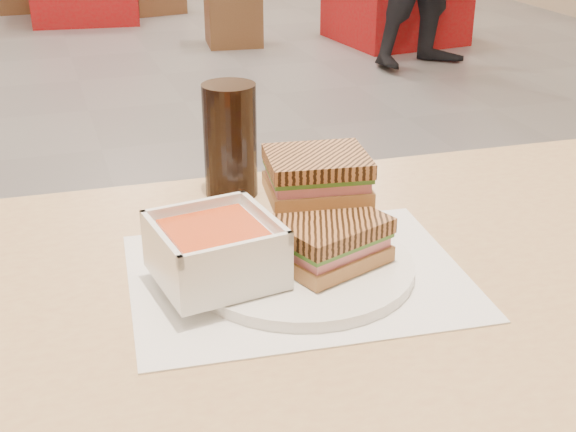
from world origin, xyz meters
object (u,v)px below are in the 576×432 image
object	(u,v)px
plate	(301,267)
soup_bowl	(216,252)
cola_glass	(230,140)
bg_chair_1r	(416,9)
main_table	(372,357)
panini_lower	(328,239)
bg_chair_1l	(233,15)

from	to	relation	value
plate	soup_bowl	size ratio (longest dim) A/B	1.80
cola_glass	bg_chair_1r	xyz separation A→B (m)	(2.34, 3.98, -0.60)
plate	main_table	bearing A→B (deg)	-19.41
soup_bowl	panini_lower	bearing A→B (deg)	-0.93
plate	bg_chair_1l	xyz separation A→B (m)	(1.09, 4.54, -0.56)
cola_glass	soup_bowl	bearing A→B (deg)	-107.95
main_table	bg_chair_1r	xyz separation A→B (m)	(2.24, 4.27, -0.41)
panini_lower	bg_chair_1r	bearing A→B (deg)	61.61
plate	bg_chair_1r	bearing A→B (deg)	61.26
soup_bowl	bg_chair_1r	world-z (taller)	soup_bowl
main_table	soup_bowl	world-z (taller)	soup_bowl
soup_bowl	panini_lower	distance (m)	0.13
cola_glass	bg_chair_1r	bearing A→B (deg)	59.56
soup_bowl	cola_glass	distance (m)	0.28
plate	bg_chair_1l	world-z (taller)	plate
bg_chair_1l	bg_chair_1r	bearing A→B (deg)	-13.81
bg_chair_1l	plate	bearing A→B (deg)	-103.44
bg_chair_1r	plate	bearing A→B (deg)	-118.74
soup_bowl	cola_glass	bearing A→B (deg)	72.05
panini_lower	cola_glass	distance (m)	0.27
panini_lower	bg_chair_1l	xyz separation A→B (m)	(1.06, 4.55, -0.59)
plate	cola_glass	bearing A→B (deg)	93.64
soup_bowl	bg_chair_1r	size ratio (longest dim) A/B	0.28
cola_glass	bg_chair_1l	world-z (taller)	cola_glass
bg_chair_1l	bg_chair_1r	world-z (taller)	bg_chair_1r
soup_bowl	panini_lower	size ratio (longest dim) A/B	0.99
main_table	soup_bowl	bearing A→B (deg)	172.76
soup_bowl	main_table	bearing A→B (deg)	-7.24
main_table	cola_glass	bearing A→B (deg)	108.93
main_table	cola_glass	xyz separation A→B (m)	(-0.10, 0.28, 0.19)
soup_bowl	bg_chair_1l	distance (m)	4.74
soup_bowl	plate	bearing A→B (deg)	3.13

